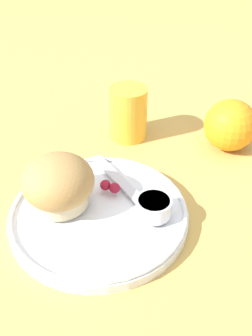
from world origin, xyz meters
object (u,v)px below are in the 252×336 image
Objects in this scene: butter_knife at (125,186)px; juice_glass at (128,113)px; orange_fruit at (230,125)px; muffin at (58,184)px.

butter_knife is 1.65× the size of juice_glass.
juice_glass is (-0.17, -0.04, 0.00)m from orange_fruit.
juice_glass is (-0.00, 0.22, -0.01)m from muffin.
butter_knife is 0.17m from juice_glass.
orange_fruit is 0.17m from juice_glass.
muffin is at bearing -103.41° from butter_knife.
muffin reaches higher than orange_fruit.
muffin is 1.10× the size of orange_fruit.
butter_knife is at bearing -117.30° from orange_fruit.
juice_glass is at bearing 90.84° from muffin.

